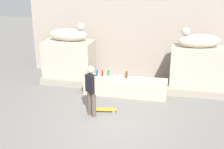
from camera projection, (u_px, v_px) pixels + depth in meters
ground_plane at (111, 125)px, 8.85m from camera, size 40.00×40.00×0.00m
pedestal_left at (69, 61)px, 12.28m from camera, size 2.00×1.19×1.69m
pedestal_right at (197, 69)px, 11.22m from camera, size 2.00×1.19×1.69m
statue_reclining_left at (69, 34)px, 11.90m from camera, size 1.62×0.61×0.78m
statue_reclining_right at (199, 40)px, 10.84m from camera, size 1.68×0.87×0.78m
ledge_block at (125, 87)px, 10.93m from camera, size 3.08×0.76×0.63m
skater at (91, 89)px, 9.13m from camera, size 0.46×0.37×1.67m
skateboard at (104, 110)px, 9.68m from camera, size 0.82×0.34×0.08m
bottle_red at (102, 73)px, 11.07m from camera, size 0.06×0.06×0.27m
bottle_green at (109, 73)px, 11.12m from camera, size 0.06×0.06×0.27m
bottle_blue at (97, 73)px, 11.17m from camera, size 0.07×0.07×0.26m
bottle_brown at (127, 75)px, 10.86m from camera, size 0.07×0.07×0.31m
stair_step at (127, 87)px, 11.42m from camera, size 7.17×0.50×0.26m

